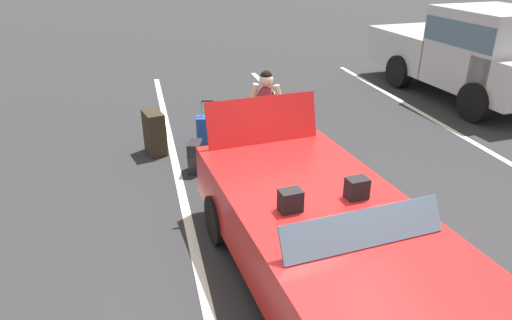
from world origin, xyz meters
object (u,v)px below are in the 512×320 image
Objects in this scene: convertible_car at (341,255)px; suitcase_large_black at (155,133)px; suitcase_medium_bright at (209,134)px; parked_pickup_truck_near at (473,52)px; traveler_person at (266,118)px; suitcase_small_carryon at (196,157)px.

convertible_car is 4.55m from suitcase_large_black.
suitcase_medium_bright reaches higher than suitcase_large_black.
parked_pickup_truck_near reaches higher than convertible_car.
suitcase_large_black is 2.13m from traveler_person.
suitcase_large_black is 1.48× the size of suitcase_small_carryon.
parked_pickup_truck_near reaches higher than suitcase_small_carryon.
parked_pickup_truck_near reaches higher than traveler_person.
suitcase_small_carryon is at bearing -10.99° from suitcase_medium_bright.
convertible_car is 8.03m from parked_pickup_truck_near.
suitcase_small_carryon is (0.90, 0.58, -0.12)m from suitcase_large_black.
suitcase_small_carryon is 0.30× the size of traveler_person.
suitcase_small_carryon is at bearing -74.98° from parked_pickup_truck_near.
parked_pickup_truck_near is (-1.39, 7.22, 0.74)m from suitcase_large_black.
traveler_person is (1.24, 1.64, 0.56)m from suitcase_large_black.
suitcase_medium_bright is at bearing -96.96° from suitcase_small_carryon.
traveler_person reaches higher than suitcase_medium_bright.
parked_pickup_truck_near is (-5.66, 5.67, 0.51)m from convertible_car.
convertible_car is at bearing -49.01° from parked_pickup_truck_near.
suitcase_large_black is at bearing -165.68° from convertible_car.
traveler_person is 0.32× the size of parked_pickup_truck_near.
suitcase_medium_bright is 0.18× the size of parked_pickup_truck_near.
convertible_car is at bearing -83.49° from suitcase_large_black.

